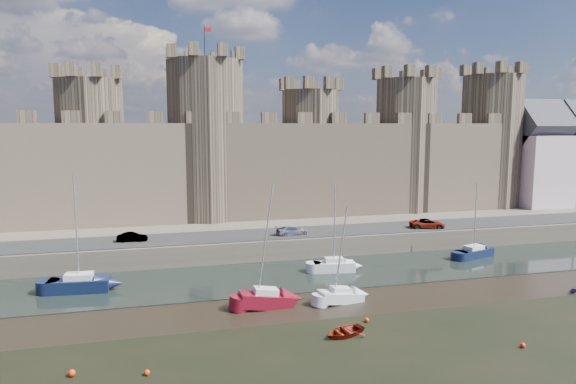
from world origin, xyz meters
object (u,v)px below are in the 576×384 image
at_px(car_2, 292,231).
at_px(sailboat_3, 474,252).
at_px(sailboat_5, 341,295).
at_px(car_3, 427,224).
at_px(sailboat_1, 79,283).
at_px(sailboat_4, 266,299).
at_px(car_1, 132,237).
at_px(sailboat_2, 334,265).

bearing_deg(car_2, sailboat_3, -113.37).
bearing_deg(car_2, sailboat_5, 174.07).
bearing_deg(car_3, sailboat_1, 115.46).
distance_m(car_3, sailboat_4, 31.09).
xyz_separation_m(car_1, sailboat_4, (12.16, -18.77, -2.27)).
bearing_deg(car_1, sailboat_3, -97.43).
bearing_deg(sailboat_3, sailboat_2, 167.58).
height_order(car_2, sailboat_5, sailboat_5).
xyz_separation_m(car_2, sailboat_4, (-7.17, -17.65, -2.29)).
distance_m(car_3, sailboat_1, 43.48).
bearing_deg(sailboat_2, sailboat_3, 13.16).
bearing_deg(car_3, sailboat_4, 137.87).
relative_size(sailboat_1, sailboat_5, 1.27).
height_order(sailboat_1, sailboat_2, sailboat_1).
distance_m(car_1, car_3, 37.96).
bearing_deg(car_1, car_2, -89.43).
distance_m(car_1, sailboat_4, 22.48).
relative_size(car_2, sailboat_1, 0.36).
distance_m(sailboat_3, sailboat_4, 30.41).
xyz_separation_m(car_2, sailboat_3, (21.31, -7.01, -2.37)).
relative_size(car_3, sailboat_5, 0.51).
height_order(sailboat_1, sailboat_5, sailboat_1).
xyz_separation_m(car_3, sailboat_1, (-42.57, -8.56, -2.26)).
relative_size(car_2, car_3, 0.89).
bearing_deg(sailboat_1, sailboat_5, -15.94).
bearing_deg(sailboat_1, car_2, 25.62).
xyz_separation_m(sailboat_1, sailboat_3, (45.28, 1.97, -0.15)).
height_order(car_1, sailboat_5, sailboat_5).
relative_size(car_2, sailboat_5, 0.45).
bearing_deg(sailboat_5, car_1, 126.03).
height_order(sailboat_3, sailboat_5, sailboat_3).
height_order(sailboat_3, sailboat_4, sailboat_4).
height_order(sailboat_2, sailboat_5, sailboat_2).
relative_size(car_3, sailboat_4, 0.41).
xyz_separation_m(car_1, sailboat_5, (19.09, -19.21, -2.40)).
relative_size(car_2, sailboat_4, 0.37).
xyz_separation_m(car_3, sailboat_5, (-18.84, -17.69, -2.47)).
bearing_deg(car_2, sailboat_1, 105.36).
bearing_deg(sailboat_3, sailboat_1, 165.16).
relative_size(sailboat_1, sailboat_4, 1.02).
bearing_deg(sailboat_4, car_2, 66.06).
xyz_separation_m(sailboat_3, sailboat_4, (-28.48, -10.65, 0.08)).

